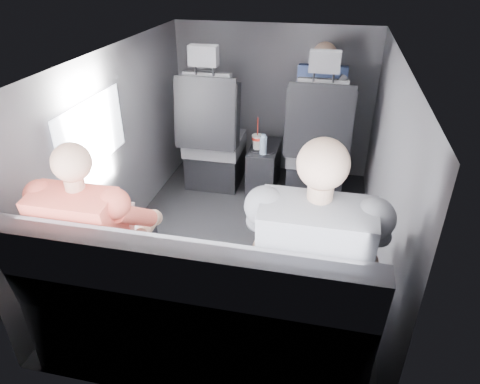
% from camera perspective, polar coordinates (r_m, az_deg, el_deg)
% --- Properties ---
extents(floor, '(2.60, 2.60, 0.00)m').
position_cam_1_polar(floor, '(3.16, 0.41, -6.85)').
color(floor, black).
rests_on(floor, ground).
extents(ceiling, '(2.60, 2.60, 0.00)m').
position_cam_1_polar(ceiling, '(2.60, 0.52, 17.85)').
color(ceiling, '#B2B2AD').
rests_on(ceiling, panel_back).
extents(panel_left, '(0.02, 2.60, 1.35)m').
position_cam_1_polar(panel_left, '(3.11, -16.04, 5.63)').
color(panel_left, '#56565B').
rests_on(panel_left, floor).
extents(panel_right, '(0.02, 2.60, 1.35)m').
position_cam_1_polar(panel_right, '(2.79, 18.85, 2.35)').
color(panel_right, '#56565B').
rests_on(panel_right, floor).
extents(panel_front, '(1.80, 0.02, 1.35)m').
position_cam_1_polar(panel_front, '(4.01, 4.43, 12.00)').
color(panel_front, '#56565B').
rests_on(panel_front, floor).
extents(panel_back, '(1.80, 0.02, 1.35)m').
position_cam_1_polar(panel_back, '(1.77, -8.62, -13.52)').
color(panel_back, '#56565B').
rests_on(panel_back, floor).
extents(side_window, '(0.02, 0.75, 0.42)m').
position_cam_1_polar(side_window, '(2.78, -19.06, 7.34)').
color(side_window, white).
rests_on(side_window, panel_left).
extents(seatbelt, '(0.35, 0.11, 0.59)m').
position_cam_1_polar(seatbelt, '(3.34, 10.63, 10.22)').
color(seatbelt, black).
rests_on(seatbelt, front_seat_right).
extents(front_seat_left, '(0.52, 0.58, 1.26)m').
position_cam_1_polar(front_seat_left, '(3.77, -3.60, 6.43)').
color(front_seat_left, black).
rests_on(front_seat_left, floor).
extents(front_seat_right, '(0.52, 0.58, 1.26)m').
position_cam_1_polar(front_seat_right, '(3.65, 10.21, 5.14)').
color(front_seat_right, black).
rests_on(front_seat_right, floor).
extents(center_console, '(0.24, 0.48, 0.41)m').
position_cam_1_polar(center_console, '(3.80, 3.21, 3.31)').
color(center_console, black).
rests_on(center_console, floor).
extents(rear_bench, '(1.60, 0.57, 0.92)m').
position_cam_1_polar(rear_bench, '(2.19, -5.66, -16.45)').
color(rear_bench, '#57575B').
rests_on(rear_bench, floor).
extents(soda_cup, '(0.09, 0.09, 0.29)m').
position_cam_1_polar(soda_cup, '(3.63, 2.33, 6.72)').
color(soda_cup, white).
rests_on(soda_cup, center_console).
extents(water_bottle, '(0.06, 0.06, 0.17)m').
position_cam_1_polar(water_bottle, '(3.55, 3.13, 6.29)').
color(water_bottle, '#A5C2DF').
rests_on(water_bottle, center_console).
extents(laptop_white, '(0.33, 0.31, 0.23)m').
position_cam_1_polar(laptop_white, '(2.33, -16.26, -4.10)').
color(laptop_white, silver).
rests_on(laptop_white, passenger_rear_left).
extents(laptop_black, '(0.32, 0.30, 0.22)m').
position_cam_1_polar(laptop_black, '(2.10, 8.65, -7.37)').
color(laptop_black, black).
rests_on(laptop_black, passenger_rear_right).
extents(passenger_rear_left, '(0.48, 0.60, 1.19)m').
position_cam_1_polar(passenger_rear_left, '(2.23, -17.91, -6.47)').
color(passenger_rear_left, '#2D2D31').
rests_on(passenger_rear_left, rear_bench).
extents(passenger_rear_right, '(0.55, 0.66, 1.30)m').
position_cam_1_polar(passenger_rear_right, '(1.95, 9.66, -9.58)').
color(passenger_rear_right, navy).
rests_on(passenger_rear_right, rear_bench).
extents(passenger_front_right, '(0.40, 0.40, 0.82)m').
position_cam_1_polar(passenger_front_right, '(3.76, 10.63, 11.63)').
color(passenger_front_right, navy).
rests_on(passenger_front_right, front_seat_right).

